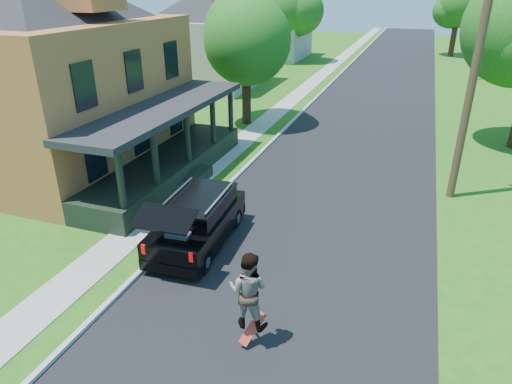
% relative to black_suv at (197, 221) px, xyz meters
% --- Properties ---
extents(ground, '(140.00, 140.00, 0.00)m').
position_rel_black_suv_xyz_m(ground, '(3.20, -1.50, -0.83)').
color(ground, '#1D6013').
rests_on(ground, ground).
extents(street, '(8.00, 120.00, 0.02)m').
position_rel_black_suv_xyz_m(street, '(3.20, 18.50, -0.83)').
color(street, black).
rests_on(street, ground).
extents(curb, '(0.15, 120.00, 0.12)m').
position_rel_black_suv_xyz_m(curb, '(-0.85, 18.50, -0.83)').
color(curb, '#ADAEA8').
rests_on(curb, ground).
extents(sidewalk, '(1.30, 120.00, 0.03)m').
position_rel_black_suv_xyz_m(sidewalk, '(-2.40, 18.50, -0.83)').
color(sidewalk, gray).
rests_on(sidewalk, ground).
extents(front_walk, '(6.50, 1.20, 0.03)m').
position_rel_black_suv_xyz_m(front_walk, '(-6.30, 4.50, -0.83)').
color(front_walk, gray).
rests_on(front_walk, ground).
extents(main_house, '(15.56, 15.56, 10.10)m').
position_rel_black_suv_xyz_m(main_house, '(-9.61, 4.50, 4.10)').
color(main_house, '#B45B34').
rests_on(main_house, ground).
extents(neighbor_house_mid, '(12.78, 12.78, 8.30)m').
position_rel_black_suv_xyz_m(neighbor_house_mid, '(-10.30, 22.50, 3.37)').
color(neighbor_house_mid, '#A59D92').
rests_on(neighbor_house_mid, ground).
extents(neighbor_house_far, '(12.78, 12.78, 8.30)m').
position_rel_black_suv_xyz_m(neighbor_house_far, '(-10.30, 38.50, 3.37)').
color(neighbor_house_far, '#A59D92').
rests_on(neighbor_house_far, ground).
extents(black_suv, '(2.02, 4.72, 2.16)m').
position_rel_black_suv_xyz_m(black_suv, '(0.00, 0.00, 0.00)').
color(black_suv, black).
rests_on(black_suv, ground).
extents(skateboarder, '(0.92, 0.73, 1.87)m').
position_rel_black_suv_xyz_m(skateboarder, '(3.03, -3.56, 0.63)').
color(skateboarder, black).
rests_on(skateboarder, ground).
extents(skateboard, '(0.52, 0.62, 0.65)m').
position_rel_black_suv_xyz_m(skateboard, '(3.14, -3.58, -0.42)').
color(skateboard, '#A91E0E').
rests_on(skateboard, ground).
extents(tree_left_mid, '(5.45, 5.56, 7.67)m').
position_rel_black_suv_xyz_m(tree_left_mid, '(-3.40, 13.40, 4.34)').
color(tree_left_mid, black).
rests_on(tree_left_mid, ground).
extents(tree_left_far, '(7.06, 7.18, 8.12)m').
position_rel_black_suv_xyz_m(tree_left_far, '(-7.09, 36.70, 4.28)').
color(tree_left_far, black).
rests_on(tree_left_far, ground).
extents(tree_right_far, '(6.87, 6.50, 8.11)m').
position_rel_black_suv_xyz_m(tree_right_far, '(8.78, 45.75, 4.47)').
color(tree_right_far, black).
rests_on(tree_right_far, ground).
extents(utility_pole_near, '(1.78, 0.44, 11.03)m').
position_rel_black_suv_xyz_m(utility_pole_near, '(7.70, 6.49, 4.85)').
color(utility_pole_near, '#43311F').
rests_on(utility_pole_near, ground).
extents(utility_pole_far, '(1.49, 0.41, 8.78)m').
position_rel_black_suv_xyz_m(utility_pole_far, '(10.20, 32.08, 3.70)').
color(utility_pole_far, '#43311F').
rests_on(utility_pole_far, ground).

